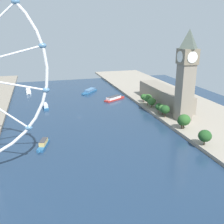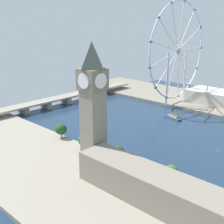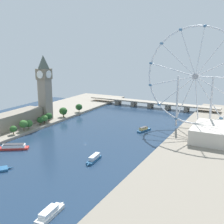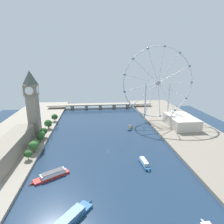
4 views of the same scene
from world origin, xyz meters
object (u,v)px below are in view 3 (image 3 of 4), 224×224
Objects in this scene: tour_boat_3 at (144,129)px; tour_boat_4 at (13,147)px; tour_boat_1 at (94,159)px; clock_tower at (45,87)px; parliament_block at (7,122)px; tour_boat_2 at (50,213)px; riverside_hall at (212,133)px; river_bridge at (151,103)px; ferris_wheel at (195,77)px.

tour_boat_3 is 150.96m from tour_boat_4.
tour_boat_1 is at bearing -166.12° from tour_boat_3.
parliament_block is at bearing -99.17° from clock_tower.
tour_boat_3 is (-14.06, 191.86, -0.03)m from tour_boat_2.
tour_boat_3 is (-78.44, 5.52, -8.56)m from riverside_hall.
parliament_block is (-9.46, -58.61, -35.52)m from clock_tower.
parliament_block reaches higher than river_bridge.
ferris_wheel is 4.85× the size of tour_boat_1.
riverside_hall is at bearing -178.83° from tour_boat_4.
tour_boat_2 is 130.49m from tour_boat_4.
tour_boat_2 is at bearing 8.13° from tour_boat_1.
parliament_block reaches higher than tour_boat_2.
tour_boat_2 is at bearing -35.86° from parliament_block.
riverside_hall is 1.67× the size of tour_boat_4.
river_bridge is at bearing -134.15° from tour_boat_4.
clock_tower reaches higher than tour_boat_1.
tour_boat_1 is (137.74, -29.23, -9.95)m from parliament_block.
tour_boat_2 is (20.18, -84.93, -0.16)m from tour_boat_1.
ferris_wheel is at bearing 152.24° from tour_boat_1.
tour_boat_1 is 87.29m from tour_boat_2.
tour_boat_2 is (157.92, -114.16, -10.11)m from parliament_block.
riverside_hall reaches higher than tour_boat_4.
ferris_wheel reaches higher than river_bridge.
river_bridge is 241.89m from tour_boat_1.
tour_boat_3 is (-50.69, -30.06, -62.89)m from ferris_wheel.
tour_boat_2 is at bearing 113.65° from tour_boat_4.
clock_tower is at bearing -165.13° from ferris_wheel.
riverside_hall is 0.25× the size of river_bridge.
parliament_block reaches higher than riverside_hall.
parliament_block is 4.06× the size of tour_boat_1.
ferris_wheel is 0.54× the size of river_bridge.
tour_boat_3 reaches higher than tour_boat_4.
river_bridge is 6.59× the size of tour_boat_4.
parliament_block reaches higher than tour_boat_3.
parliament_block is 195.13m from tour_boat_2.
tour_boat_3 is (6.12, 106.93, -0.18)m from tour_boat_1.
river_bridge is 256.60m from tour_boat_4.
riverside_hall reaches higher than tour_boat_3.
parliament_block is at bearing 135.53° from tour_boat_3.
tour_boat_4 is (-53.76, -250.86, -4.86)m from river_bridge.
tour_boat_3 is at bearing 175.97° from riverside_hall.
tour_boat_3 is at bearing -149.34° from ferris_wheel.
tour_boat_3 is (39.98, -132.53, -5.01)m from river_bridge.
ferris_wheel is 4.90× the size of tour_boat_3.
river_bridge reaches higher than tour_boat_1.
ferris_wheel reaches higher than clock_tower.
tour_boat_4 is (-87.62, -11.40, -0.04)m from tour_boat_1.
riverside_hall is 197.33m from tour_boat_2.
river_bridge is at bearing -177.19° from tour_boat_1.
parliament_block is 3.71× the size of tour_boat_2.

